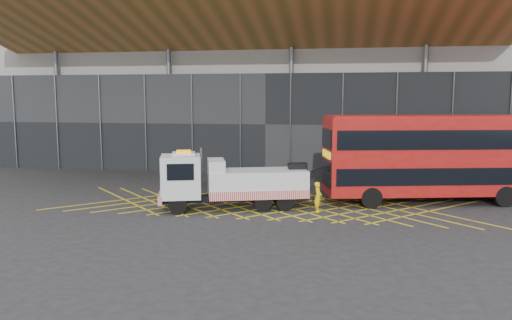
% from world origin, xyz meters
% --- Properties ---
extents(ground_plane, '(120.00, 120.00, 0.00)m').
position_xyz_m(ground_plane, '(0.00, 0.00, 0.00)').
color(ground_plane, '#242427').
extents(road_markings, '(24.76, 7.16, 0.01)m').
position_xyz_m(road_markings, '(4.00, 0.00, 0.01)').
color(road_markings, yellow).
rests_on(road_markings, ground_plane).
extents(construction_building, '(55.00, 23.97, 18.00)m').
position_xyz_m(construction_building, '(1.92, 18.40, 8.98)').
color(construction_building, gray).
rests_on(construction_building, ground_plane).
extents(recovery_truck, '(9.44, 4.62, 3.32)m').
position_xyz_m(recovery_truck, '(1.97, -1.30, 1.54)').
color(recovery_truck, black).
rests_on(recovery_truck, ground_plane).
extents(bus_towed, '(12.86, 5.70, 5.11)m').
position_xyz_m(bus_towed, '(13.31, 2.37, 2.84)').
color(bus_towed, '#9E0F0C').
rests_on(bus_towed, ground_plane).
extents(bus_second, '(11.27, 2.68, 4.57)m').
position_xyz_m(bus_second, '(18.72, 7.28, 2.54)').
color(bus_second, maroon).
rests_on(bus_second, ground_plane).
extents(worker, '(0.48, 0.65, 1.64)m').
position_xyz_m(worker, '(6.87, -1.20, 0.82)').
color(worker, yellow).
rests_on(worker, ground_plane).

